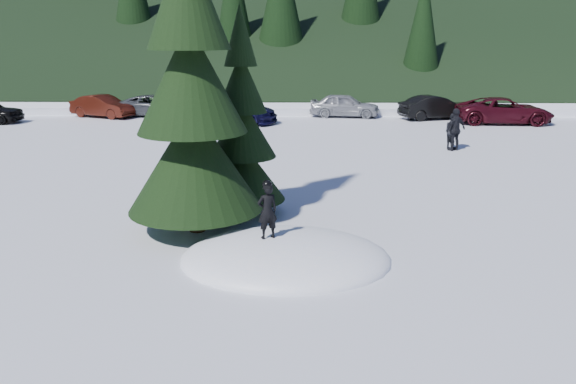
{
  "coord_description": "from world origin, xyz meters",
  "views": [
    {
      "loc": [
        0.28,
        -11.06,
        4.58
      ],
      "look_at": [
        0.02,
        1.41,
        1.1
      ],
      "focal_mm": 35.0,
      "sensor_mm": 36.0,
      "label": 1
    }
  ],
  "objects_px": {
    "spruce_tall": "(191,93)",
    "car_5": "(435,107)",
    "car_4": "(345,105)",
    "car_6": "(504,111)",
    "spruce_short": "(242,136)",
    "car_3": "(232,109)",
    "adult_1": "(455,130)",
    "adult_0": "(453,131)",
    "child_skier": "(267,211)",
    "car_2": "(155,106)",
    "car_1": "(103,106)"
  },
  "relations": [
    {
      "from": "spruce_short",
      "to": "car_5",
      "type": "xyz_separation_m",
      "value": [
        9.15,
        17.78,
        -1.44
      ]
    },
    {
      "from": "car_1",
      "to": "spruce_short",
      "type": "bearing_deg",
      "value": -128.53
    },
    {
      "from": "car_2",
      "to": "car_6",
      "type": "height_order",
      "value": "car_6"
    },
    {
      "from": "child_skier",
      "to": "car_6",
      "type": "bearing_deg",
      "value": -144.57
    },
    {
      "from": "car_1",
      "to": "car_3",
      "type": "height_order",
      "value": "car_3"
    },
    {
      "from": "spruce_short",
      "to": "car_3",
      "type": "height_order",
      "value": "spruce_short"
    },
    {
      "from": "adult_0",
      "to": "spruce_tall",
      "type": "bearing_deg",
      "value": 120.66
    },
    {
      "from": "adult_0",
      "to": "car_3",
      "type": "bearing_deg",
      "value": 35.52
    },
    {
      "from": "adult_1",
      "to": "car_4",
      "type": "distance_m",
      "value": 10.57
    },
    {
      "from": "car_4",
      "to": "adult_0",
      "type": "bearing_deg",
      "value": -149.72
    },
    {
      "from": "child_skier",
      "to": "adult_0",
      "type": "height_order",
      "value": "child_skier"
    },
    {
      "from": "spruce_short",
      "to": "car_6",
      "type": "bearing_deg",
      "value": 52.42
    },
    {
      "from": "car_4",
      "to": "car_6",
      "type": "relative_size",
      "value": 0.8
    },
    {
      "from": "car_1",
      "to": "adult_0",
      "type": "bearing_deg",
      "value": -94.34
    },
    {
      "from": "car_2",
      "to": "car_5",
      "type": "height_order",
      "value": "car_5"
    },
    {
      "from": "car_1",
      "to": "car_4",
      "type": "height_order",
      "value": "car_4"
    },
    {
      "from": "spruce_short",
      "to": "adult_1",
      "type": "distance_m",
      "value": 11.81
    },
    {
      "from": "spruce_tall",
      "to": "adult_1",
      "type": "relative_size",
      "value": 4.94
    },
    {
      "from": "car_5",
      "to": "spruce_short",
      "type": "bearing_deg",
      "value": 136.01
    },
    {
      "from": "spruce_tall",
      "to": "spruce_short",
      "type": "height_order",
      "value": "spruce_tall"
    },
    {
      "from": "child_skier",
      "to": "car_1",
      "type": "bearing_deg",
      "value": -86.74
    },
    {
      "from": "adult_1",
      "to": "car_5",
      "type": "distance_m",
      "value": 9.16
    },
    {
      "from": "car_1",
      "to": "car_3",
      "type": "relative_size",
      "value": 0.77
    },
    {
      "from": "car_1",
      "to": "car_6",
      "type": "bearing_deg",
      "value": -72.18
    },
    {
      "from": "spruce_tall",
      "to": "adult_1",
      "type": "height_order",
      "value": "spruce_tall"
    },
    {
      "from": "car_4",
      "to": "car_5",
      "type": "height_order",
      "value": "car_4"
    },
    {
      "from": "adult_1",
      "to": "car_5",
      "type": "xyz_separation_m",
      "value": [
        1.28,
        9.07,
        -0.21
      ]
    },
    {
      "from": "car_4",
      "to": "car_5",
      "type": "distance_m",
      "value": 5.12
    },
    {
      "from": "car_2",
      "to": "car_4",
      "type": "relative_size",
      "value": 1.11
    },
    {
      "from": "spruce_short",
      "to": "adult_1",
      "type": "relative_size",
      "value": 3.08
    },
    {
      "from": "child_skier",
      "to": "car_2",
      "type": "xyz_separation_m",
      "value": [
        -7.87,
        21.95,
        -0.45
      ]
    },
    {
      "from": "spruce_tall",
      "to": "car_5",
      "type": "xyz_separation_m",
      "value": [
        10.15,
        19.18,
        -2.65
      ]
    },
    {
      "from": "adult_0",
      "to": "car_2",
      "type": "bearing_deg",
      "value": 37.81
    },
    {
      "from": "child_skier",
      "to": "car_2",
      "type": "distance_m",
      "value": 23.32
    },
    {
      "from": "car_4",
      "to": "car_5",
      "type": "relative_size",
      "value": 0.99
    },
    {
      "from": "car_6",
      "to": "spruce_tall",
      "type": "bearing_deg",
      "value": 146.24
    },
    {
      "from": "adult_0",
      "to": "car_4",
      "type": "bearing_deg",
      "value": 2.48
    },
    {
      "from": "car_2",
      "to": "adult_1",
      "type": "bearing_deg",
      "value": -122.54
    },
    {
      "from": "car_5",
      "to": "car_6",
      "type": "distance_m",
      "value": 3.68
    },
    {
      "from": "car_1",
      "to": "car_2",
      "type": "distance_m",
      "value": 2.96
    },
    {
      "from": "spruce_tall",
      "to": "car_5",
      "type": "distance_m",
      "value": 21.86
    },
    {
      "from": "spruce_tall",
      "to": "car_6",
      "type": "distance_m",
      "value": 22.34
    },
    {
      "from": "spruce_tall",
      "to": "car_3",
      "type": "bearing_deg",
      "value": 93.96
    },
    {
      "from": "car_2",
      "to": "car_6",
      "type": "bearing_deg",
      "value": -96.02
    },
    {
      "from": "car_2",
      "to": "adult_0",
      "type": "bearing_deg",
      "value": -121.69
    },
    {
      "from": "car_4",
      "to": "car_1",
      "type": "bearing_deg",
      "value": 100.53
    },
    {
      "from": "car_5",
      "to": "car_6",
      "type": "height_order",
      "value": "car_6"
    },
    {
      "from": "spruce_tall",
      "to": "car_3",
      "type": "distance_m",
      "value": 17.84
    },
    {
      "from": "car_2",
      "to": "car_6",
      "type": "distance_m",
      "value": 19.7
    },
    {
      "from": "adult_0",
      "to": "car_5",
      "type": "relative_size",
      "value": 0.37
    }
  ]
}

